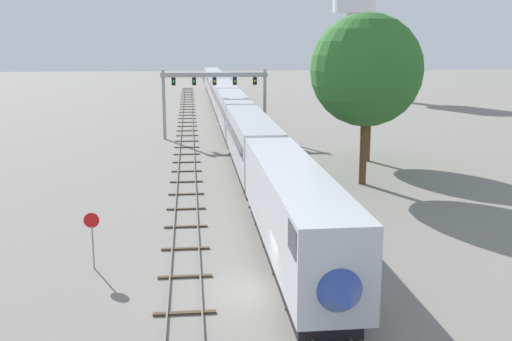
# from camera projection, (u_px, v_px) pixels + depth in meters

# --- Properties ---
(ground_plane) EXTENTS (400.00, 400.00, 0.00)m
(ground_plane) POSITION_uv_depth(u_px,v_px,m) (263.00, 291.00, 27.56)
(ground_plane) COLOR gray
(track_main) EXTENTS (2.60, 200.00, 0.16)m
(track_main) POSITION_uv_depth(u_px,v_px,m) (226.00, 120.00, 86.07)
(track_main) COLOR slate
(track_main) RESTS_ON ground
(track_near) EXTENTS (2.60, 160.00, 0.16)m
(track_near) POSITION_uv_depth(u_px,v_px,m) (187.00, 144.00, 66.06)
(track_near) COLOR slate
(track_near) RESTS_ON ground
(passenger_train) EXTENTS (3.04, 125.64, 4.80)m
(passenger_train) POSITION_uv_depth(u_px,v_px,m) (228.00, 104.00, 82.18)
(passenger_train) COLOR silver
(passenger_train) RESTS_ON ground
(signal_gantry) EXTENTS (12.10, 0.49, 7.84)m
(signal_gantry) POSITION_uv_depth(u_px,v_px,m) (215.00, 88.00, 69.08)
(signal_gantry) COLOR #999BA0
(signal_gantry) RESTS_ON ground
(water_tower) EXTENTS (8.54, 8.54, 22.93)m
(water_tower) POSITION_uv_depth(u_px,v_px,m) (354.00, 7.00, 120.10)
(water_tower) COLOR beige
(water_tower) RESTS_ON ground
(stop_sign) EXTENTS (0.76, 0.08, 2.88)m
(stop_sign) POSITION_uv_depth(u_px,v_px,m) (92.00, 232.00, 29.90)
(stop_sign) COLOR gray
(stop_sign) RESTS_ON ground
(trackside_tree_left) EXTENTS (8.59, 8.59, 13.18)m
(trackside_tree_left) POSITION_uv_depth(u_px,v_px,m) (366.00, 70.00, 46.20)
(trackside_tree_left) COLOR brown
(trackside_tree_left) RESTS_ON ground
(trackside_tree_mid) EXTENTS (7.23, 7.23, 10.73)m
(trackside_tree_mid) POSITION_uv_depth(u_px,v_px,m) (370.00, 85.00, 55.74)
(trackside_tree_mid) COLOR brown
(trackside_tree_mid) RESTS_ON ground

